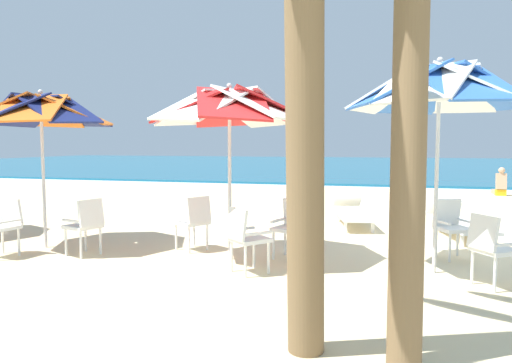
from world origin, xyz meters
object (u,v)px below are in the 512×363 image
at_px(plastic_chair_4, 292,224).
at_px(palm_tree_1, 306,25).
at_px(beach_umbrella_1, 229,108).
at_px(plastic_chair_3, 194,219).
at_px(plastic_chair_5, 86,223).
at_px(sun_lounger_2, 353,212).
at_px(plastic_chair_1, 492,246).
at_px(beach_umbrella_2, 41,112).
at_px(plastic_chair_6, 4,223).
at_px(beach_umbrella_0, 439,89).
at_px(plastic_chair_2, 245,236).
at_px(sun_lounger_1, 460,221).
at_px(beachgoer_seated, 500,186).
at_px(plastic_chair_0, 452,224).

distance_m(plastic_chair_4, palm_tree_1, 3.95).
distance_m(beach_umbrella_1, palm_tree_1, 3.37).
relative_size(beach_umbrella_1, plastic_chair_3, 2.95).
height_order(plastic_chair_5, sun_lounger_2, plastic_chair_5).
xyz_separation_m(plastic_chair_1, beach_umbrella_2, (-6.54, 0.49, 1.70)).
height_order(beach_umbrella_1, plastic_chair_5, beach_umbrella_1).
bearing_deg(plastic_chair_6, beach_umbrella_0, 6.35).
xyz_separation_m(plastic_chair_2, sun_lounger_1, (3.06, 3.35, -0.22)).
xyz_separation_m(beach_umbrella_2, plastic_chair_6, (-0.19, -0.67, -1.70)).
distance_m(beach_umbrella_2, sun_lounger_2, 6.15).
bearing_deg(beachgoer_seated, beach_umbrella_0, -105.82).
bearing_deg(sun_lounger_2, plastic_chair_4, -102.35).
distance_m(plastic_chair_0, plastic_chair_4, 2.36).
xyz_separation_m(plastic_chair_5, palm_tree_1, (3.74, -2.59, 2.08)).
height_order(plastic_chair_6, palm_tree_1, palm_tree_1).
bearing_deg(palm_tree_1, beach_umbrella_1, 118.12).
relative_size(plastic_chair_0, plastic_chair_3, 1.00).
bearing_deg(sun_lounger_1, beach_umbrella_1, -142.64).
bearing_deg(beach_umbrella_0, palm_tree_1, -112.86).
distance_m(beach_umbrella_1, plastic_chair_5, 2.77).
xyz_separation_m(beach_umbrella_0, plastic_chair_5, (-4.98, -0.35, -1.89)).
relative_size(beach_umbrella_0, plastic_chair_2, 3.22).
xyz_separation_m(plastic_chair_3, plastic_chair_6, (-2.62, -1.08, 0.00)).
xyz_separation_m(plastic_chair_6, palm_tree_1, (4.91, -2.25, 2.08)).
distance_m(plastic_chair_3, beach_umbrella_2, 2.99).
xyz_separation_m(plastic_chair_3, beach_umbrella_2, (-2.43, -0.42, 1.70)).
distance_m(plastic_chair_3, sun_lounger_1, 4.80).
height_order(plastic_chair_2, plastic_chair_3, same).
height_order(beach_umbrella_1, sun_lounger_2, beach_umbrella_1).
bearing_deg(plastic_chair_4, palm_tree_1, -77.65).
distance_m(plastic_chair_2, plastic_chair_4, 1.09).
distance_m(beach_umbrella_0, plastic_chair_6, 6.47).
bearing_deg(palm_tree_1, plastic_chair_2, 116.73).
height_order(plastic_chair_0, plastic_chair_3, same).
relative_size(plastic_chair_3, plastic_chair_6, 1.00).
bearing_deg(sun_lounger_1, beach_umbrella_0, -104.19).
bearing_deg(plastic_chair_3, palm_tree_1, -55.42).
bearing_deg(beach_umbrella_1, palm_tree_1, -61.88).
relative_size(plastic_chair_5, sun_lounger_2, 0.39).
xyz_separation_m(beach_umbrella_0, plastic_chair_4, (-1.96, 0.34, -1.89)).
bearing_deg(plastic_chair_6, plastic_chair_0, 14.20).
height_order(plastic_chair_4, palm_tree_1, palm_tree_1).
distance_m(plastic_chair_3, plastic_chair_6, 2.83).
relative_size(plastic_chair_1, plastic_chair_3, 1.00).
bearing_deg(plastic_chair_5, beach_umbrella_2, 161.55).
distance_m(beach_umbrella_2, beachgoer_seated, 13.98).
xyz_separation_m(plastic_chair_5, sun_lounger_1, (5.66, 3.03, -0.22)).
relative_size(plastic_chair_4, palm_tree_1, 0.21).
relative_size(plastic_chair_6, beachgoer_seated, 0.94).
bearing_deg(plastic_chair_5, sun_lounger_1, 28.17).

